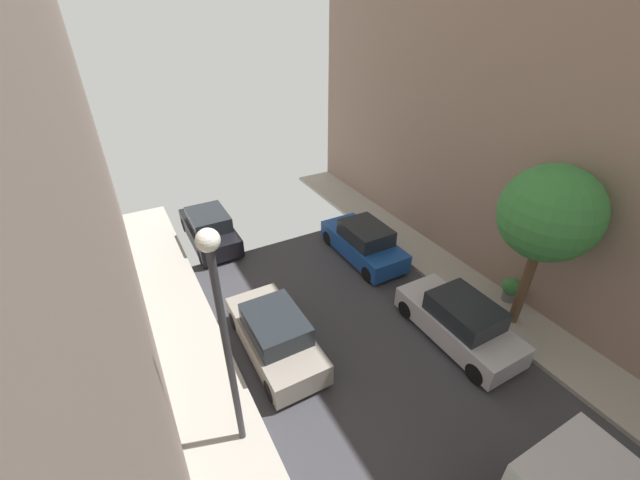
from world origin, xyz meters
The scene contains 7 objects.
parked_car_left_4 centered at (-2.70, 10.08, 0.72)m, with size 1.78×4.20×1.57m.
parked_car_left_5 centered at (-2.70, 17.48, 0.72)m, with size 1.78×4.20×1.57m.
parked_car_right_1 centered at (2.70, 7.77, 0.72)m, with size 1.78×4.20×1.57m.
parked_car_right_2 centered at (2.70, 13.19, 0.72)m, with size 1.78×4.20×1.57m.
street_tree_1 centered at (4.87, 7.32, 4.24)m, with size 2.84×2.84×5.55m.
potted_plant_2 centered at (5.60, 8.13, 0.67)m, with size 0.62×0.62×0.92m.
lamp_post centered at (-4.60, 7.80, 4.07)m, with size 0.44×0.44×6.03m.
Camera 1 is at (-5.68, 1.83, 9.54)m, focal length 21.98 mm.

